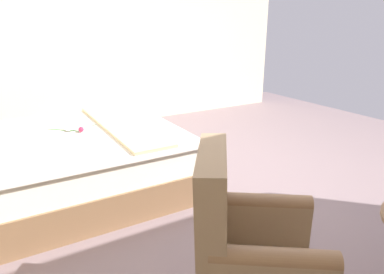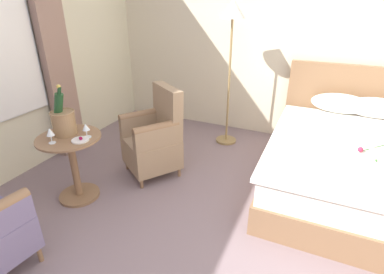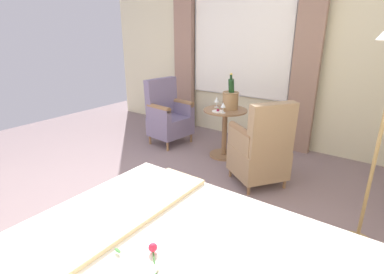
# 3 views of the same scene
# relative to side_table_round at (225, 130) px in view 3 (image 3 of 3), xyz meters

# --- Properties ---
(ground_plane) EXTENTS (6.96, 6.96, 0.00)m
(ground_plane) POSITION_rel_side_table_round_xyz_m (1.82, -0.28, -0.38)
(ground_plane) COLOR gray
(wall_window_side) EXTENTS (0.27, 5.38, 2.96)m
(wall_window_side) POSITION_rel_side_table_round_xyz_m (-0.96, -0.28, 1.09)
(wall_window_side) COLOR beige
(wall_window_side) RESTS_ON ground
(side_table_round) EXTENTS (0.59, 0.59, 0.67)m
(side_table_round) POSITION_rel_side_table_round_xyz_m (0.00, 0.00, 0.00)
(side_table_round) COLOR #886243
(side_table_round) RESTS_ON ground
(champagne_bucket) EXTENTS (0.22, 0.22, 0.48)m
(champagne_bucket) POSITION_rel_side_table_round_xyz_m (-0.07, 0.04, 0.44)
(champagne_bucket) COLOR #92704B
(champagne_bucket) RESTS_ON side_table_round
(wine_glass_near_bucket) EXTENTS (0.07, 0.07, 0.15)m
(wine_glass_near_bucket) POSITION_rel_side_table_round_xyz_m (-0.03, -0.16, 0.39)
(wine_glass_near_bucket) COLOR white
(wine_glass_near_bucket) RESTS_ON side_table_round
(wine_glass_near_edge) EXTENTS (0.07, 0.07, 0.14)m
(wine_glass_near_edge) POSITION_rel_side_table_round_xyz_m (0.17, 0.06, 0.38)
(wine_glass_near_edge) COLOR white
(wine_glass_near_edge) RESTS_ON side_table_round
(snack_plate) EXTENTS (0.15, 0.15, 0.04)m
(snack_plate) POSITION_rel_side_table_round_xyz_m (0.16, -0.02, 0.30)
(snack_plate) COLOR white
(snack_plate) RESTS_ON side_table_round
(armchair_by_window) EXTENTS (0.74, 0.75, 0.99)m
(armchair_by_window) POSITION_rel_side_table_round_xyz_m (0.47, 0.74, 0.04)
(armchair_by_window) COLOR #886243
(armchair_by_window) RESTS_ON ground
(armchair_facing_bed) EXTENTS (0.64, 0.57, 0.99)m
(armchair_facing_bed) POSITION_rel_side_table_round_xyz_m (0.04, -0.98, 0.06)
(armchair_facing_bed) COLOR #886243
(armchair_facing_bed) RESTS_ON ground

